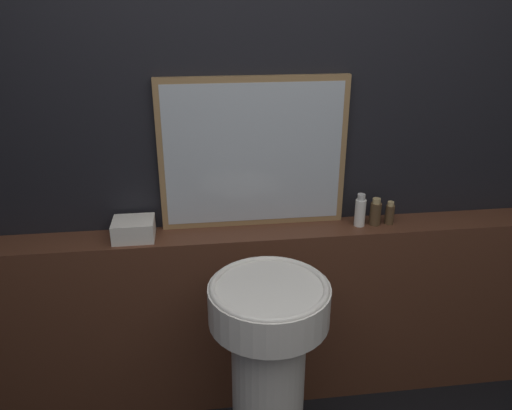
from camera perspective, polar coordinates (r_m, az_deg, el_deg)
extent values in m
cube|color=black|center=(2.19, 0.19, 6.77)|extent=(8.00, 0.06, 2.50)
cube|color=#512D1E|center=(2.42, 0.57, -12.59)|extent=(2.68, 0.19, 0.90)
cylinder|color=silver|center=(2.11, 1.37, -21.41)|extent=(0.28, 0.28, 0.76)
cylinder|color=silver|center=(1.83, 1.50, -11.20)|extent=(0.44, 0.44, 0.14)
torus|color=silver|center=(1.79, 1.53, -9.34)|extent=(0.43, 0.43, 0.02)
cube|color=#937047|center=(2.15, -0.28, 5.86)|extent=(0.81, 0.03, 0.66)
cube|color=#B2BCC6|center=(2.14, -0.25, 5.79)|extent=(0.76, 0.02, 0.61)
cube|color=silver|center=(2.18, -13.80, -2.69)|extent=(0.17, 0.15, 0.08)
cylinder|color=white|center=(2.27, 11.81, -0.87)|extent=(0.05, 0.05, 0.12)
cylinder|color=silver|center=(2.24, 11.96, 0.90)|extent=(0.03, 0.03, 0.03)
cylinder|color=#4C3823|center=(2.30, 13.47, -1.00)|extent=(0.05, 0.05, 0.10)
cylinder|color=tan|center=(2.27, 13.62, 0.46)|extent=(0.04, 0.04, 0.02)
cylinder|color=#4C3823|center=(2.32, 15.02, -1.08)|extent=(0.04, 0.04, 0.09)
cylinder|color=tan|center=(2.30, 15.15, 0.15)|extent=(0.03, 0.03, 0.02)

